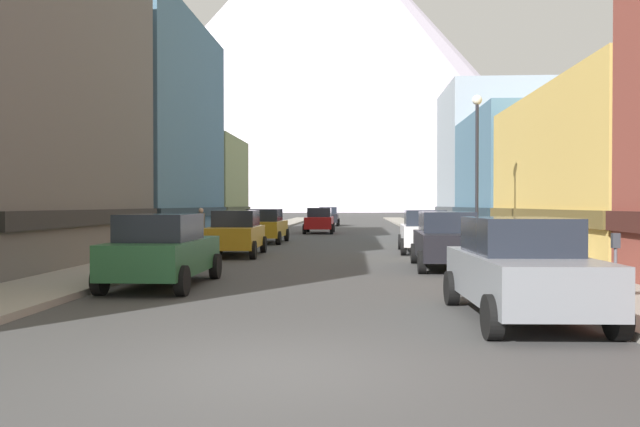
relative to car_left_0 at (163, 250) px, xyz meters
The scene contains 21 objects.
ground_plane 8.63m from the car_left_0, 63.70° to the right, with size 400.00×400.00×0.00m, color #3E3E3E.
sidewalk_left 27.43m from the car_left_0, 95.13° to the left, with size 2.50×100.00×0.15m, color gray.
sidewalk_right 29.11m from the car_left_0, 69.80° to the left, with size 2.50×100.00×0.15m, color gray.
storefront_left_2 20.53m from the car_left_0, 113.11° to the left, with size 8.55×13.84×11.96m.
storefront_left_3 31.14m from the car_left_0, 103.24° to the left, with size 7.12×9.04×6.81m.
storefront_right_1 17.14m from the car_left_0, 30.26° to the left, with size 7.08×13.86×6.21m.
storefront_right_2 27.07m from the car_left_0, 53.56° to the left, with size 9.71×11.23×7.18m.
storefront_right_3 35.53m from the car_left_0, 64.94° to the left, with size 7.60×9.18×10.52m.
car_left_0 is the anchor object (origin of this frame).
car_left_1 9.55m from the car_left_0, 90.01° to the left, with size 2.17×4.45×1.78m.
car_left_2 17.89m from the car_left_0, 90.00° to the left, with size 2.12×4.43×1.78m.
car_right_0 8.61m from the car_left_0, 28.09° to the right, with size 2.18×4.46×1.78m.
car_right_1 9.06m from the car_left_0, 33.00° to the left, with size 2.16×4.45×1.78m.
car_right_2 13.82m from the car_left_0, 56.64° to the left, with size 2.21×4.47×1.78m.
car_driving_0 29.59m from the car_left_0, 85.74° to the left, with size 2.06×4.40×1.78m.
car_driving_1 44.70m from the car_left_0, 87.18° to the left, with size 2.06×4.40×1.78m.
parking_meter_near 10.07m from the car_left_0, 18.52° to the right, with size 0.14×0.10×1.33m.
trash_bin_right 10.19m from the car_left_0, ahead, with size 0.59×0.59×0.98m.
pedestrian_0 14.17m from the car_left_0, 99.96° to the left, with size 0.36×0.36×1.70m.
streetlamp_right 12.71m from the car_left_0, 42.07° to the left, with size 0.36×0.36×5.86m.
mountain_backdrop 260.45m from the car_left_0, 92.23° to the left, with size 217.40×217.40×129.50m, color silver.
Camera 1 is at (0.89, -7.67, 2.01)m, focal length 35.88 mm.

